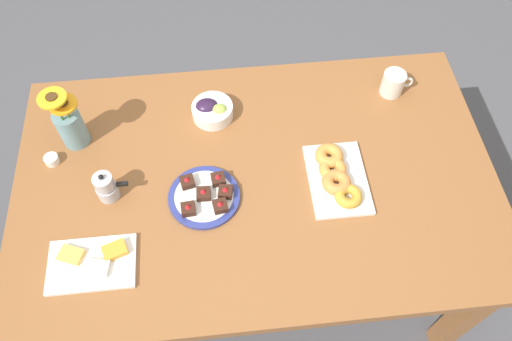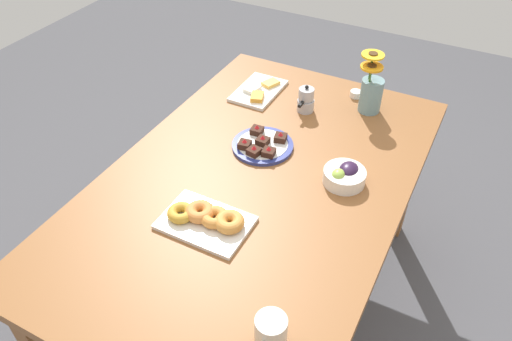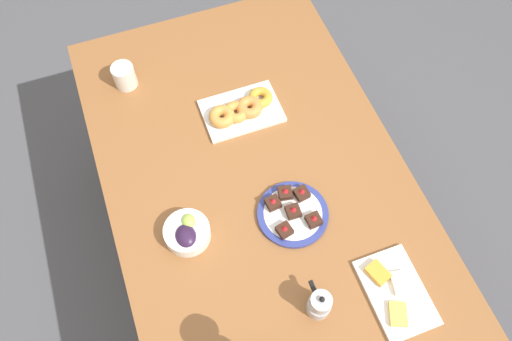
% 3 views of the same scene
% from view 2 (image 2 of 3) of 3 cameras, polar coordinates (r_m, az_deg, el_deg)
% --- Properties ---
extents(ground_plane, '(6.00, 6.00, 0.00)m').
position_cam_2_polar(ground_plane, '(2.30, 0.00, -15.01)').
color(ground_plane, '#4C4C51').
extents(dining_table, '(1.60, 1.00, 0.74)m').
position_cam_2_polar(dining_table, '(1.80, 0.00, -3.05)').
color(dining_table, brown).
rests_on(dining_table, ground_plane).
extents(coffee_mug, '(0.12, 0.08, 0.09)m').
position_cam_2_polar(coffee_mug, '(1.30, 1.68, -17.89)').
color(coffee_mug, beige).
rests_on(coffee_mug, dining_table).
extents(grape_bowl, '(0.15, 0.15, 0.07)m').
position_cam_2_polar(grape_bowl, '(1.74, 10.10, -0.55)').
color(grape_bowl, white).
rests_on(grape_bowl, dining_table).
extents(cheese_platter, '(0.26, 0.17, 0.03)m').
position_cam_2_polar(cheese_platter, '(2.20, 0.31, 9.12)').
color(cheese_platter, white).
rests_on(cheese_platter, dining_table).
extents(croissant_platter, '(0.19, 0.28, 0.05)m').
position_cam_2_polar(croissant_platter, '(1.58, -5.64, -5.49)').
color(croissant_platter, white).
rests_on(croissant_platter, dining_table).
extents(jam_cup_honey, '(0.05, 0.05, 0.03)m').
position_cam_2_polar(jam_cup_honey, '(2.21, 11.32, 8.60)').
color(jam_cup_honey, white).
rests_on(jam_cup_honey, dining_table).
extents(dessert_plate, '(0.23, 0.23, 0.05)m').
position_cam_2_polar(dessert_plate, '(1.87, 0.73, 2.95)').
color(dessert_plate, navy).
rests_on(dessert_plate, dining_table).
extents(flower_vase, '(0.11, 0.11, 0.25)m').
position_cam_2_polar(flower_vase, '(2.09, 13.01, 8.77)').
color(flower_vase, '#6B939E').
rests_on(flower_vase, dining_table).
extents(moka_pot, '(0.11, 0.07, 0.12)m').
position_cam_2_polar(moka_pot, '(2.07, 5.72, 7.99)').
color(moka_pot, '#B7B7BC').
rests_on(moka_pot, dining_table).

